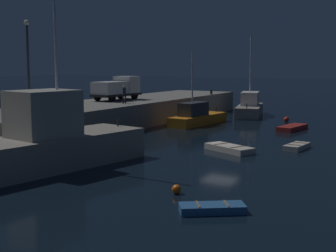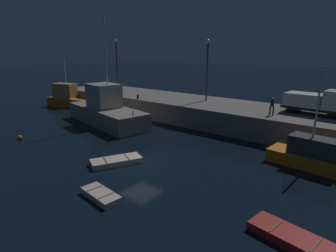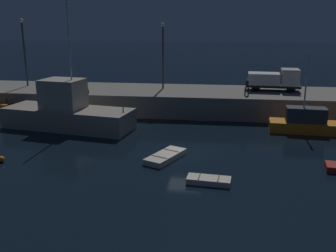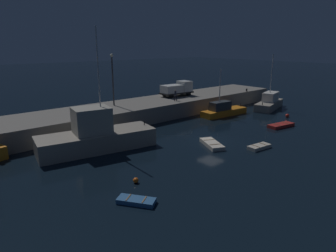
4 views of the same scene
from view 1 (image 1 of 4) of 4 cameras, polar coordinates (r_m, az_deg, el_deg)
The scene contains 15 objects.
ground_plane at distance 36.06m, azimuth 6.16°, elevation -2.47°, with size 320.00×320.00×0.00m, color black.
pier_quay at distance 43.58m, azimuth -11.51°, elevation 0.69°, with size 56.05×8.32×2.34m.
fishing_trawler_red at distance 57.52m, azimuth 9.57°, elevation 2.21°, with size 8.83×4.74×9.24m.
fishing_boat_blue at distance 29.40m, azimuth -13.83°, elevation -1.91°, with size 12.67×5.98×12.65m.
fishing_boat_white at distance 48.84m, azimuth 3.41°, elevation 1.14°, with size 8.30×2.87×7.24m.
dinghy_orange_near at distance 20.52m, azimuth 5.21°, elevation -9.61°, with size 2.40×2.83×0.38m.
rowboat_white_mid at distance 36.17m, azimuth 14.90°, elevation -2.35°, with size 2.81×1.38×0.42m.
dinghy_red_small at distance 46.31m, azimuth 14.40°, elevation -0.19°, with size 4.13×2.00×0.48m.
rowboat_blue_far at distance 34.34m, azimuth 7.21°, elevation -2.63°, with size 2.90×4.01×0.46m.
mooring_buoy_near at distance 52.41m, azimuth 13.73°, elevation 0.76°, with size 0.57×0.57×0.57m, color red.
mooring_buoy_mid at distance 23.18m, azimuth 1.00°, elevation -7.43°, with size 0.45×0.45×0.45m, color orange.
lamp_post_east at distance 41.11m, azimuth -16.14°, elevation 7.77°, with size 0.44×0.44×7.25m.
utility_truck at distance 50.58m, azimuth -6.00°, elevation 4.46°, with size 5.89×2.66×2.43m.
dockworker at distance 46.25m, azimuth -5.17°, elevation 3.87°, with size 0.46×0.36×1.73m.
bollard_central at distance 59.81m, azimuth 5.11°, elevation 3.98°, with size 0.28×0.28×0.52m, color black.
Camera 1 is at (-32.66, -14.00, 6.17)m, focal length 51.87 mm.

